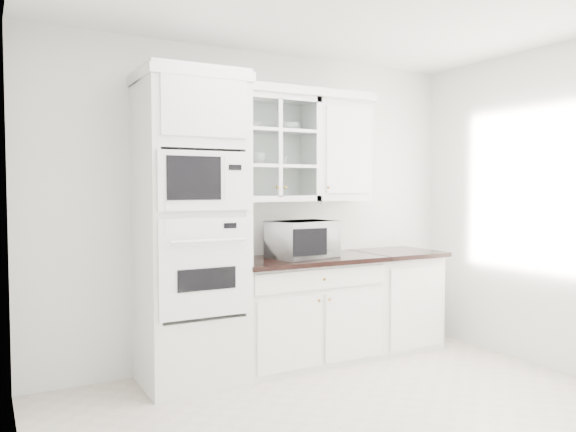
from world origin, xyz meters
TOP-DOWN VIEW (x-y plane):
  - ground at (0.00, 0.00)m, footprint 4.00×3.50m
  - room_shell at (0.00, 0.43)m, footprint 4.00×3.50m
  - oven_column at (-0.75, 1.42)m, footprint 0.76×0.68m
  - base_cabinet_run at (0.28, 1.45)m, footprint 1.32×0.67m
  - extra_base_cabinet at (1.28, 1.45)m, footprint 0.72×0.67m
  - upper_cabinet_glass at (0.03, 1.58)m, footprint 0.80×0.33m
  - upper_cabinet_solid at (0.71, 1.58)m, footprint 0.55×0.33m
  - crown_molding at (-0.07, 1.56)m, footprint 2.14×0.38m
  - countertop_microwave at (0.24, 1.43)m, footprint 0.62×0.55m
  - bowl_a at (-0.18, 1.60)m, footprint 0.27×0.27m
  - bowl_b at (0.17, 1.57)m, footprint 0.23×0.23m
  - cup_a at (-0.10, 1.57)m, footprint 0.14×0.14m
  - cup_b at (0.13, 1.58)m, footprint 0.09×0.09m

SIDE VIEW (x-z plane):
  - ground at x=0.00m, z-range 0.00..0.01m
  - base_cabinet_run at x=0.28m, z-range 0.00..0.92m
  - extra_base_cabinet at x=1.28m, z-range 0.00..0.92m
  - countertop_microwave at x=0.24m, z-range 0.92..1.24m
  - oven_column at x=-0.75m, z-range 0.00..2.40m
  - cup_b at x=0.13m, z-range 1.71..1.79m
  - cup_a at x=-0.10m, z-range 1.71..1.81m
  - room_shell at x=0.00m, z-range 0.43..3.13m
  - upper_cabinet_glass at x=0.03m, z-range 1.40..2.30m
  - upper_cabinet_solid at x=0.71m, z-range 1.40..2.30m
  - bowl_a at x=-0.18m, z-range 2.01..2.07m
  - bowl_b at x=0.17m, z-range 2.01..2.08m
  - crown_molding at x=-0.07m, z-range 2.30..2.37m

